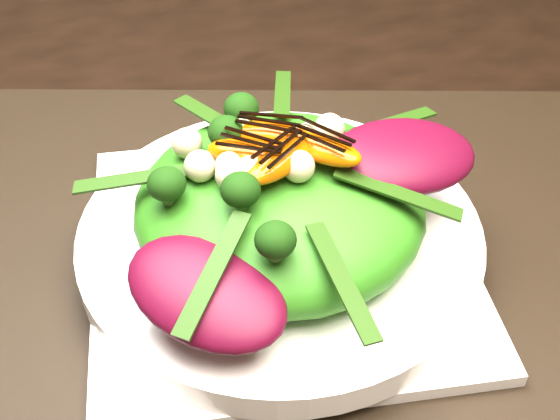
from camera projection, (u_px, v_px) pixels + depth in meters
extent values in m
cube|color=black|center=(212.00, 185.00, 0.61)|extent=(1.60, 0.90, 0.75)
cube|color=black|center=(280.00, 260.00, 0.51)|extent=(0.64, 0.54, 0.00)
cube|color=white|center=(280.00, 253.00, 0.51)|extent=(0.27, 0.27, 0.01)
cylinder|color=white|center=(280.00, 238.00, 0.50)|extent=(0.35, 0.35, 0.02)
ellipsoid|color=#327A16|center=(280.00, 204.00, 0.48)|extent=(0.21, 0.21, 0.06)
ellipsoid|color=#420718|center=(404.00, 156.00, 0.47)|extent=(0.10, 0.07, 0.02)
ellipsoid|color=#D44B03|center=(241.00, 154.00, 0.46)|extent=(0.06, 0.03, 0.01)
sphere|color=black|center=(174.00, 144.00, 0.46)|extent=(0.03, 0.03, 0.03)
sphere|color=beige|center=(372.00, 213.00, 0.43)|extent=(0.02, 0.02, 0.02)
cube|color=black|center=(240.00, 144.00, 0.45)|extent=(0.04, 0.01, 0.00)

